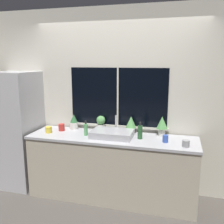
% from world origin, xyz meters
% --- Properties ---
extents(ground_plane, '(14.00, 14.00, 0.00)m').
position_xyz_m(ground_plane, '(0.00, 0.00, 0.00)').
color(ground_plane, '#4C4742').
extents(wall_back, '(8.00, 0.09, 2.70)m').
position_xyz_m(wall_back, '(0.00, 0.69, 1.35)').
color(wall_back, beige).
rests_on(wall_back, ground_plane).
extents(wall_left, '(0.06, 7.00, 2.70)m').
position_xyz_m(wall_left, '(-2.15, 1.50, 1.35)').
color(wall_left, beige).
rests_on(wall_left, ground_plane).
extents(counter, '(2.35, 0.64, 0.91)m').
position_xyz_m(counter, '(0.00, 0.31, 0.45)').
color(counter, '#B2A893').
rests_on(counter, ground_plane).
extents(refrigerator, '(0.65, 0.67, 1.78)m').
position_xyz_m(refrigerator, '(-1.55, 0.34, 0.89)').
color(refrigerator, '#B7B7BC').
rests_on(refrigerator, ground_plane).
extents(sink, '(0.57, 0.43, 0.26)m').
position_xyz_m(sink, '(0.01, 0.30, 0.95)').
color(sink, '#ADADB2').
rests_on(sink, counter).
extents(potted_plant_far_left, '(0.13, 0.13, 0.23)m').
position_xyz_m(potted_plant_far_left, '(-0.67, 0.55, 1.01)').
color(potted_plant_far_left, silver).
rests_on(potted_plant_far_left, counter).
extents(potted_plant_center_left, '(0.13, 0.13, 0.23)m').
position_xyz_m(potted_plant_center_left, '(-0.23, 0.55, 1.03)').
color(potted_plant_center_left, silver).
rests_on(potted_plant_center_left, counter).
extents(potted_plant_center_right, '(0.15, 0.15, 0.25)m').
position_xyz_m(potted_plant_center_right, '(0.22, 0.55, 1.04)').
color(potted_plant_center_right, silver).
rests_on(potted_plant_center_right, counter).
extents(potted_plant_far_right, '(0.15, 0.15, 0.27)m').
position_xyz_m(potted_plant_far_right, '(0.66, 0.55, 1.07)').
color(potted_plant_far_right, silver).
rests_on(potted_plant_far_right, counter).
extents(soap_bottle, '(0.05, 0.05, 0.21)m').
position_xyz_m(soap_bottle, '(-0.37, 0.27, 0.99)').
color(soap_bottle, '#519E5B').
rests_on(soap_bottle, counter).
extents(bottle_tall, '(0.07, 0.07, 0.23)m').
position_xyz_m(bottle_tall, '(0.39, 0.32, 1.00)').
color(bottle_tall, '#235128').
rests_on(bottle_tall, counter).
extents(mug_grey, '(0.09, 0.09, 0.08)m').
position_xyz_m(mug_grey, '(0.98, 0.14, 0.95)').
color(mug_grey, gray).
rests_on(mug_grey, counter).
extents(mug_yellow, '(0.09, 0.09, 0.09)m').
position_xyz_m(mug_yellow, '(-0.94, 0.26, 0.95)').
color(mug_yellow, gold).
rests_on(mug_yellow, counter).
extents(mug_red, '(0.09, 0.09, 0.10)m').
position_xyz_m(mug_red, '(-0.81, 0.41, 0.96)').
color(mug_red, '#B72D28').
rests_on(mug_red, counter).
extents(mug_blue, '(0.07, 0.07, 0.09)m').
position_xyz_m(mug_blue, '(0.73, 0.26, 0.95)').
color(mug_blue, '#3351AD').
rests_on(mug_blue, counter).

